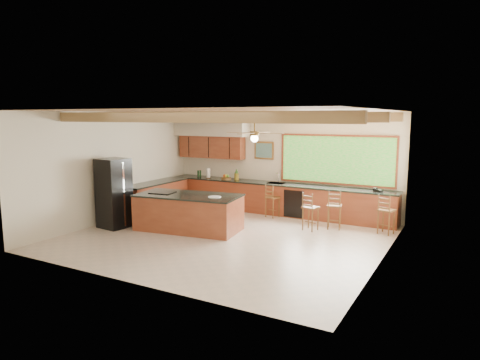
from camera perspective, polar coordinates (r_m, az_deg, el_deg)
The scene contains 9 objects.
ground at distance 10.37m, azimuth -1.87°, elevation -7.63°, with size 7.20×7.20×0.00m, color beige.
room_shell at distance 10.63m, azimuth -0.91°, elevation 4.90°, with size 7.27×6.54×3.02m.
counter_run at distance 12.79m, azimuth 0.73°, elevation -2.40°, with size 7.12×3.10×1.27m.
island at distance 10.99m, azimuth -6.88°, elevation -4.28°, with size 2.78×1.60×0.94m.
refrigerator at distance 11.58m, azimuth -16.46°, elevation -1.69°, with size 0.77×0.75×1.81m.
bar_stool_a at distance 12.26m, azimuth 4.26°, elevation -2.43°, with size 0.42×0.42×0.95m.
bar_stool_b at distance 10.95m, azimuth 9.31°, elevation -3.73°, with size 0.42×0.42×0.98m.
bar_stool_c at distance 11.20m, azimuth 12.41°, elevation -3.45°, with size 0.44×0.44×1.01m.
bar_stool_d at distance 11.06m, azimuth 18.90°, elevation -3.93°, with size 0.43×0.43×0.99m.
Camera 1 is at (5.10, -8.56, 2.87)m, focal length 32.00 mm.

